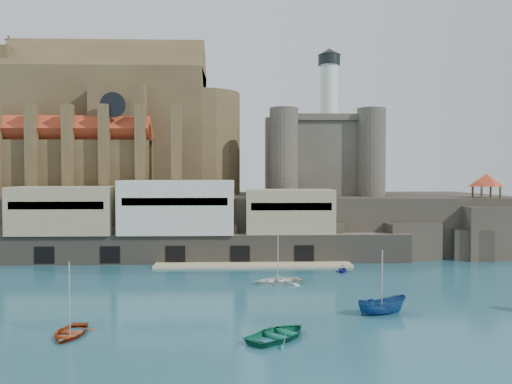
{
  "coord_description": "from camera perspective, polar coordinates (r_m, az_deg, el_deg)",
  "views": [
    {
      "loc": [
        -0.13,
        -57.53,
        13.92
      ],
      "look_at": [
        2.89,
        32.0,
        10.8
      ],
      "focal_mm": 35.0,
      "sensor_mm": 36.0,
      "label": 1
    }
  ],
  "objects": [
    {
      "name": "ground",
      "position": [
        59.19,
        -1.79,
        -11.61
      ],
      "size": [
        300.0,
        300.0,
        0.0
      ],
      "primitive_type": "plane",
      "color": "#1A4857",
      "rests_on": "ground"
    },
    {
      "name": "promontory",
      "position": [
        97.32,
        -1.97,
        -3.31
      ],
      "size": [
        100.0,
        36.0,
        10.0
      ],
      "color": "black",
      "rests_on": "ground"
    },
    {
      "name": "quay",
      "position": [
        81.61,
        -9.02,
        -3.55
      ],
      "size": [
        70.0,
        12.0,
        13.05
      ],
      "color": "#615A4D",
      "rests_on": "ground"
    },
    {
      "name": "church",
      "position": [
        102.57,
        -15.56,
        6.52
      ],
      "size": [
        47.0,
        25.93,
        30.51
      ],
      "color": "#4A3A22",
      "rests_on": "promontory"
    },
    {
      "name": "castle_keep",
      "position": [
        100.02,
        7.41,
        4.5
      ],
      "size": [
        21.2,
        21.2,
        29.3
      ],
      "color": "#413C33",
      "rests_on": "promontory"
    },
    {
      "name": "rock_outcrop",
      "position": [
        93.93,
        24.8,
        -4.24
      ],
      "size": [
        14.5,
        10.5,
        8.7
      ],
      "color": "black",
      "rests_on": "ground"
    },
    {
      "name": "pavilion",
      "position": [
        93.56,
        24.83,
        1.08
      ],
      "size": [
        6.4,
        6.4,
        5.4
      ],
      "color": "#4A3A22",
      "rests_on": "rock_outcrop"
    },
    {
      "name": "boat_0",
      "position": [
        47.73,
        -20.47,
        -15.09
      ],
      "size": [
        3.79,
        1.17,
        5.27
      ],
      "primitive_type": "imported",
      "rotation": [
        0.0,
        0.0,
        6.26
      ],
      "color": "#9A3310",
      "rests_on": "ground"
    },
    {
      "name": "boat_2",
      "position": [
        52.78,
        14.19,
        -13.36
      ],
      "size": [
        2.58,
        2.54,
        5.4
      ],
      "primitive_type": "imported",
      "rotation": [
        0.0,
        0.0,
        1.86
      ],
      "color": "navy",
      "rests_on": "ground"
    },
    {
      "name": "boat_3",
      "position": [
        44.23,
        2.65,
        -16.35
      ],
      "size": [
        4.18,
        4.25,
        6.47
      ],
      "primitive_type": "imported",
      "rotation": [
        0.0,
        0.0,
        2.34
      ],
      "color": "#126D4E",
      "rests_on": "ground"
    },
    {
      "name": "boat_6",
      "position": [
        64.94,
        2.52,
        -10.38
      ],
      "size": [
        2.37,
        4.68,
        6.3
      ],
      "primitive_type": "imported",
      "rotation": [
        0.0,
        0.0,
        4.96
      ],
      "color": "silver",
      "rests_on": "ground"
    },
    {
      "name": "boat_7",
      "position": [
        73.25,
        9.84,
        -8.99
      ],
      "size": [
        2.64,
        2.15,
        2.65
      ],
      "primitive_type": "imported",
      "rotation": [
        0.0,
        0.0,
        5.9
      ],
      "color": "navy",
      "rests_on": "ground"
    }
  ]
}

